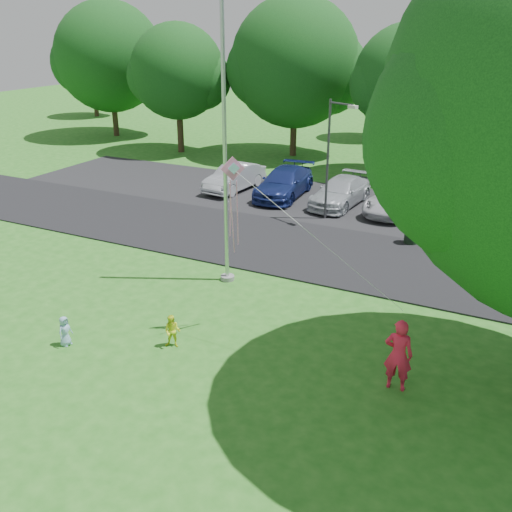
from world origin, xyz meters
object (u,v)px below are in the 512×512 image
at_px(child_yellow, 172,331).
at_px(kite, 235,185).
at_px(street_lamp, 332,150).
at_px(child_blue, 65,331).
at_px(flagpole, 225,167).
at_px(woman, 398,355).
at_px(trash_can, 411,233).

xyz_separation_m(child_yellow, kite, (1.20, 1.66, 4.02)).
distance_m(street_lamp, child_blue, 14.52).
bearing_deg(child_blue, kite, -50.81).
height_order(flagpole, kite, flagpole).
height_order(woman, child_blue, woman).
bearing_deg(woman, trash_can, -83.95).
bearing_deg(child_yellow, street_lamp, 71.75).
bearing_deg(child_blue, child_yellow, -62.33).
bearing_deg(kite, trash_can, 33.49).
distance_m(trash_can, child_blue, 14.42).
height_order(child_blue, kite, kite).
bearing_deg(trash_can, street_lamp, 161.76).
bearing_deg(child_yellow, trash_can, 51.57).
bearing_deg(woman, kite, -13.40).
bearing_deg(child_blue, woman, -73.74).
distance_m(street_lamp, trash_can, 5.20).
distance_m(flagpole, child_blue, 7.33).
distance_m(flagpole, trash_can, 9.10).
distance_m(child_yellow, child_blue, 3.10).
bearing_deg(kite, woman, -47.74).
relative_size(woman, kite, 0.36).
bearing_deg(child_blue, flagpole, -15.37).
bearing_deg(trash_can, child_blue, -119.41).
relative_size(woman, child_blue, 2.15).
bearing_deg(flagpole, trash_can, 51.95).
relative_size(street_lamp, child_blue, 6.10).
relative_size(child_blue, kite, 0.17).
distance_m(flagpole, street_lamp, 8.02).
height_order(trash_can, woman, woman).
distance_m(flagpole, child_yellow, 6.03).
height_order(street_lamp, kite, street_lamp).
relative_size(flagpole, child_yellow, 10.11).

